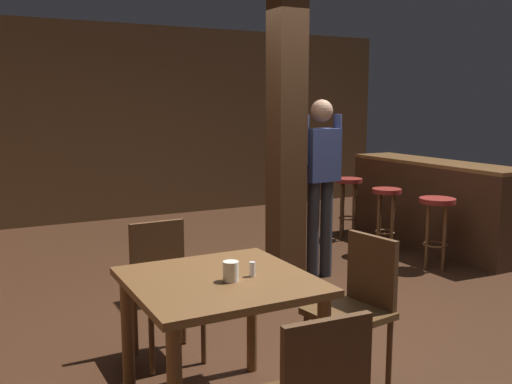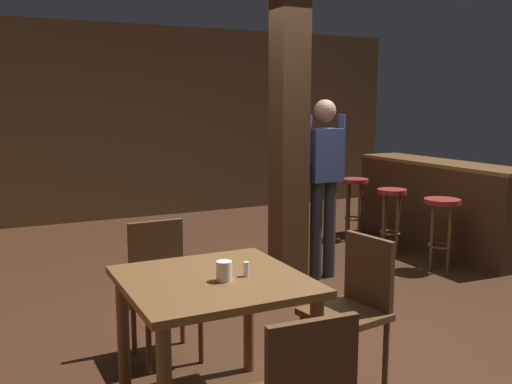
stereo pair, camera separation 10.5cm
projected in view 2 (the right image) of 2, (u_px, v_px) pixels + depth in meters
ground_plane at (319, 310)px, 4.71m from camera, size 10.80×10.80×0.00m
wall_back at (158, 122)px, 8.48m from camera, size 8.00×0.10×2.80m
pillar at (289, 135)px, 5.17m from camera, size 0.28×0.28×2.80m
dining_table at (214, 302)px, 3.03m from camera, size 0.93×0.93×0.78m
chair_north at (162, 282)px, 3.81m from camera, size 0.43×0.43×0.89m
chair_east at (354, 303)px, 3.41m from camera, size 0.48×0.48×0.89m
napkin_cup at (224, 271)px, 2.94m from camera, size 0.08×0.08×0.10m
salt_shaker at (246, 269)px, 3.02m from camera, size 0.03×0.03×0.08m
standing_person at (324, 176)px, 5.42m from camera, size 0.47×0.22×1.72m
bar_counter at (434, 205)px, 6.60m from camera, size 0.56×2.31×1.02m
bar_stool_near at (442, 216)px, 5.77m from camera, size 0.36×0.36×0.73m
bar_stool_mid at (391, 207)px, 6.32m from camera, size 0.32×0.32×0.74m
bar_stool_far at (354, 194)px, 7.07m from camera, size 0.33×0.33×0.76m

